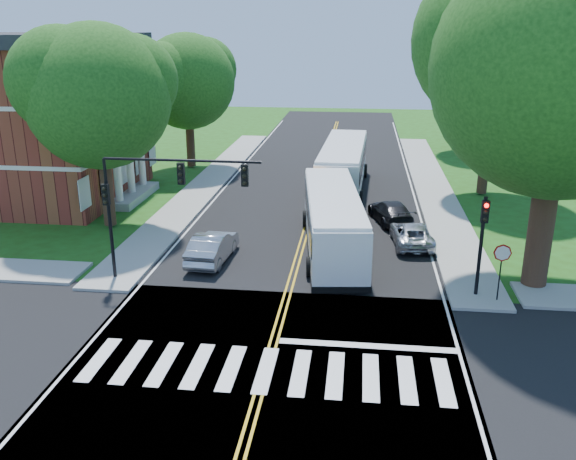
# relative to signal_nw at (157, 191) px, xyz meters

# --- Properties ---
(ground) EXTENTS (140.00, 140.00, 0.00)m
(ground) POSITION_rel_signal_nw_xyz_m (5.86, -6.43, -4.38)
(ground) COLOR #224711
(ground) RESTS_ON ground
(road) EXTENTS (14.00, 96.00, 0.01)m
(road) POSITION_rel_signal_nw_xyz_m (5.86, 11.57, -4.37)
(road) COLOR black
(road) RESTS_ON ground
(cross_road) EXTENTS (60.00, 12.00, 0.01)m
(cross_road) POSITION_rel_signal_nw_xyz_m (5.86, -6.43, -4.37)
(cross_road) COLOR black
(cross_road) RESTS_ON ground
(center_line) EXTENTS (0.36, 70.00, 0.01)m
(center_line) POSITION_rel_signal_nw_xyz_m (5.86, 15.57, -4.36)
(center_line) COLOR gold
(center_line) RESTS_ON road
(edge_line_w) EXTENTS (0.12, 70.00, 0.01)m
(edge_line_w) POSITION_rel_signal_nw_xyz_m (-0.94, 15.57, -4.36)
(edge_line_w) COLOR silver
(edge_line_w) RESTS_ON road
(edge_line_e) EXTENTS (0.12, 70.00, 0.01)m
(edge_line_e) POSITION_rel_signal_nw_xyz_m (12.66, 15.57, -4.36)
(edge_line_e) COLOR silver
(edge_line_e) RESTS_ON road
(crosswalk) EXTENTS (12.60, 3.00, 0.01)m
(crosswalk) POSITION_rel_signal_nw_xyz_m (5.86, -6.93, -4.36)
(crosswalk) COLOR silver
(crosswalk) RESTS_ON road
(stop_bar) EXTENTS (6.60, 0.40, 0.01)m
(stop_bar) POSITION_rel_signal_nw_xyz_m (9.36, -4.83, -4.36)
(stop_bar) COLOR silver
(stop_bar) RESTS_ON road
(sidewalk_nw) EXTENTS (2.60, 40.00, 0.15)m
(sidewalk_nw) POSITION_rel_signal_nw_xyz_m (-2.44, 18.57, -4.30)
(sidewalk_nw) COLOR gray
(sidewalk_nw) RESTS_ON ground
(sidewalk_ne) EXTENTS (2.60, 40.00, 0.15)m
(sidewalk_ne) POSITION_rel_signal_nw_xyz_m (14.16, 18.57, -4.30)
(sidewalk_ne) COLOR gray
(sidewalk_ne) RESTS_ON ground
(tree_ne_big) EXTENTS (10.80, 10.80, 14.91)m
(tree_ne_big) POSITION_rel_signal_nw_xyz_m (16.86, 1.57, 5.24)
(tree_ne_big) COLOR #372116
(tree_ne_big) RESTS_ON ground
(tree_west_near) EXTENTS (8.00, 8.00, 11.40)m
(tree_west_near) POSITION_rel_signal_nw_xyz_m (-5.64, 7.57, 3.15)
(tree_west_near) COLOR #372116
(tree_west_near) RESTS_ON ground
(tree_west_far) EXTENTS (7.60, 7.60, 10.67)m
(tree_west_far) POSITION_rel_signal_nw_xyz_m (-5.14, 23.57, 2.62)
(tree_west_far) COLOR #372116
(tree_west_far) RESTS_ON ground
(tree_east_mid) EXTENTS (8.40, 8.40, 11.93)m
(tree_east_mid) POSITION_rel_signal_nw_xyz_m (17.36, 17.57, 3.48)
(tree_east_mid) COLOR #372116
(tree_east_mid) RESTS_ON ground
(tree_east_far) EXTENTS (7.20, 7.20, 10.34)m
(tree_east_far) POSITION_rel_signal_nw_xyz_m (18.36, 33.57, 2.48)
(tree_east_far) COLOR #372116
(tree_east_far) RESTS_ON ground
(signal_nw) EXTENTS (7.15, 0.46, 5.66)m
(signal_nw) POSITION_rel_signal_nw_xyz_m (0.00, 0.00, 0.00)
(signal_nw) COLOR black
(signal_nw) RESTS_ON ground
(signal_ne) EXTENTS (0.30, 0.46, 4.40)m
(signal_ne) POSITION_rel_signal_nw_xyz_m (14.06, 0.01, -1.41)
(signal_ne) COLOR black
(signal_ne) RESTS_ON ground
(stop_sign) EXTENTS (0.76, 0.08, 2.53)m
(stop_sign) POSITION_rel_signal_nw_xyz_m (14.86, -0.45, -2.35)
(stop_sign) COLOR black
(stop_sign) RESTS_ON ground
(bus_lead) EXTENTS (4.00, 12.21, 3.10)m
(bus_lead) POSITION_rel_signal_nw_xyz_m (7.52, 5.26, -2.73)
(bus_lead) COLOR silver
(bus_lead) RESTS_ON road
(bus_follow) EXTENTS (3.51, 13.07, 3.36)m
(bus_follow) POSITION_rel_signal_nw_xyz_m (7.64, 17.57, -2.59)
(bus_follow) COLOR silver
(bus_follow) RESTS_ON road
(hatchback) EXTENTS (1.85, 4.59, 1.48)m
(hatchback) POSITION_rel_signal_nw_xyz_m (1.63, 2.93, -3.63)
(hatchback) COLOR #AAACB2
(hatchback) RESTS_ON road
(suv) EXTENTS (2.31, 4.48, 1.21)m
(suv) POSITION_rel_signal_nw_xyz_m (11.73, 6.52, -3.76)
(suv) COLOR silver
(suv) RESTS_ON road
(dark_sedan) EXTENTS (2.98, 4.87, 1.32)m
(dark_sedan) POSITION_rel_signal_nw_xyz_m (10.77, 10.42, -3.71)
(dark_sedan) COLOR black
(dark_sedan) RESTS_ON road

